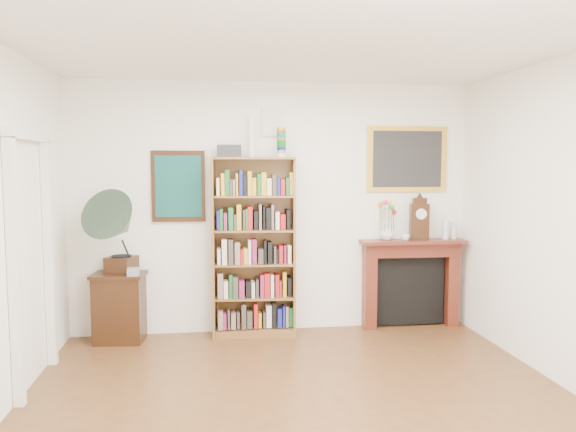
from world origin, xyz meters
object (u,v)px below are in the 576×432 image
at_px(bookshelf, 254,237).
at_px(teacup, 405,237).
at_px(gramophone, 118,226).
at_px(cd_stack, 133,272).
at_px(side_cabinet, 120,307).
at_px(bottle_left, 446,229).
at_px(mantel_clock, 419,220).
at_px(fireplace, 410,276).
at_px(bottle_right, 454,230).
at_px(flower_vase, 387,233).

relative_size(bookshelf, teacup, 23.56).
xyz_separation_m(bookshelf, gramophone, (-1.42, -0.13, 0.15)).
bearing_deg(cd_stack, side_cabinet, 139.32).
bearing_deg(bottle_left, mantel_clock, 178.87).
relative_size(fireplace, cd_stack, 10.17).
height_order(side_cabinet, mantel_clock, mantel_clock).
bearing_deg(bookshelf, teacup, 4.48).
height_order(bookshelf, mantel_clock, bookshelf).
bearing_deg(bottle_right, side_cabinet, -178.25).
height_order(bookshelf, bottle_left, bookshelf).
bearing_deg(side_cabinet, bottle_left, 7.15).
bearing_deg(fireplace, bottle_right, 0.32).
bearing_deg(bookshelf, side_cabinet, -174.15).
bearing_deg(bottle_right, mantel_clock, -177.00).
bearing_deg(mantel_clock, teacup, -154.71).
bearing_deg(bottle_left, gramophone, -177.10).
xyz_separation_m(fireplace, cd_stack, (-3.10, -0.27, 0.18)).
bearing_deg(bookshelf, bottle_right, 6.47).
height_order(side_cabinet, cd_stack, cd_stack).
bearing_deg(bookshelf, bottle_left, 5.83).
xyz_separation_m(fireplace, gramophone, (-3.25, -0.22, 0.65)).
xyz_separation_m(flower_vase, bottle_left, (0.70, -0.01, 0.04)).
xyz_separation_m(side_cabinet, teacup, (3.17, 0.03, 0.69)).
height_order(cd_stack, bottle_left, bottle_left).
height_order(gramophone, bottle_right, gramophone).
bearing_deg(side_cabinet, cd_stack, -34.89).
distance_m(fireplace, bottle_left, 0.68).
relative_size(bottle_left, bottle_right, 1.20).
distance_m(gramophone, teacup, 3.15).
distance_m(bookshelf, mantel_clock, 1.91).
bearing_deg(cd_stack, bookshelf, 8.21).
bearing_deg(side_cabinet, fireplace, 7.98).
distance_m(side_cabinet, fireplace, 3.28).
bearing_deg(flower_vase, side_cabinet, -178.08).
bearing_deg(mantel_clock, side_cabinet, -170.87).
bearing_deg(bottle_right, teacup, -172.46).
bearing_deg(fireplace, flower_vase, -173.64).
relative_size(bookshelf, fireplace, 1.86).
bearing_deg(gramophone, flower_vase, 23.91).
distance_m(mantel_clock, bottle_right, 0.45).
bearing_deg(fireplace, bookshelf, -175.73).
xyz_separation_m(gramophone, mantel_clock, (3.33, 0.19, 0.01)).
bearing_deg(flower_vase, mantel_clock, -0.92).
xyz_separation_m(side_cabinet, cd_stack, (0.17, -0.15, 0.41)).
height_order(teacup, bottle_left, bottle_left).
xyz_separation_m(gramophone, cd_stack, (0.15, -0.05, -0.47)).
height_order(bookshelf, gramophone, bookshelf).
height_order(bookshelf, teacup, bookshelf).
distance_m(side_cabinet, gramophone, 0.89).
relative_size(bookshelf, bottle_right, 11.34).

